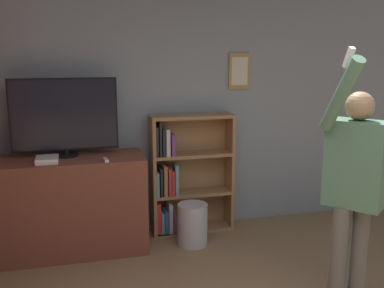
% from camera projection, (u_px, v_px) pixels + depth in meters
% --- Properties ---
extents(wall_back, '(6.22, 0.09, 2.70)m').
position_uv_depth(wall_back, '(184.00, 110.00, 5.02)').
color(wall_back, gray).
rests_on(wall_back, ground_plane).
extents(tv_ledge, '(1.50, 0.62, 0.97)m').
position_uv_depth(tv_ledge, '(69.00, 205.00, 4.49)').
color(tv_ledge, brown).
rests_on(tv_ledge, ground_plane).
extents(television, '(1.03, 0.22, 0.77)m').
position_uv_depth(television, '(64.00, 116.00, 4.38)').
color(television, black).
rests_on(television, tv_ledge).
extents(game_console, '(0.20, 0.24, 0.05)m').
position_uv_depth(game_console, '(47.00, 160.00, 4.22)').
color(game_console, white).
rests_on(game_console, tv_ledge).
extents(remote_loose, '(0.05, 0.14, 0.02)m').
position_uv_depth(remote_loose, '(106.00, 160.00, 4.27)').
color(remote_loose, white).
rests_on(remote_loose, tv_ledge).
extents(bookshelf, '(0.91, 0.28, 1.32)m').
position_uv_depth(bookshelf, '(183.00, 176.00, 4.98)').
color(bookshelf, '#997047').
rests_on(bookshelf, ground_plane).
extents(person, '(0.56, 0.56, 2.03)m').
position_uv_depth(person, '(354.00, 183.00, 3.32)').
color(person, '#56514C').
rests_on(person, ground_plane).
extents(waste_bin, '(0.31, 0.31, 0.44)m').
position_uv_depth(waste_bin, '(193.00, 224.00, 4.70)').
color(waste_bin, '#B7B7BC').
rests_on(waste_bin, ground_plane).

